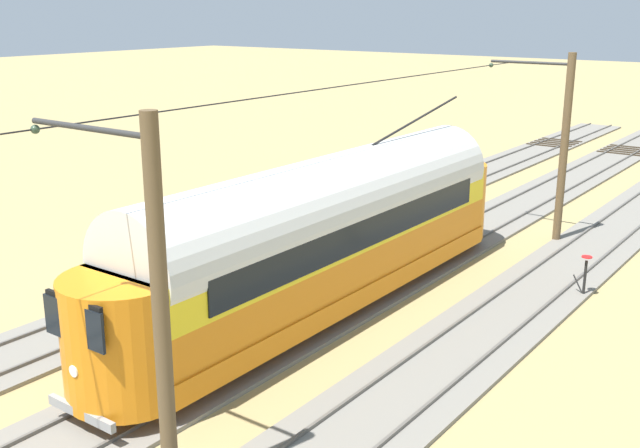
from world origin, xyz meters
The scene contains 10 objects.
ground_plane centered at (0.00, 0.00, 0.00)m, with size 220.00×220.00×0.00m, color #9E8956.
track_streetcar_siding centered at (-4.22, -0.31, 0.05)m, with size 2.80×80.00×0.18m.
track_adjacent_siding centered at (0.00, -0.31, 0.05)m, with size 2.80×80.00×0.18m.
track_third_siding centered at (4.22, -0.31, 0.05)m, with size 2.80×80.00×0.18m.
vintage_streetcar centered at (0.00, -1.10, 2.26)m, with size 2.65×16.61×5.07m.
catenary_pole_foreground centered at (-2.80, -11.08, 3.50)m, with size 3.12×0.28×6.65m.
catenary_pole_mid_near centered at (-2.80, 7.47, 3.50)m, with size 3.12×0.28×6.65m.
overhead_wire_run centered at (-0.06, 6.67, 6.11)m, with size 2.91×41.11×0.18m.
switch_stand centered at (-5.43, -6.22, 0.70)m, with size 0.50×0.30×1.24m.
spare_tie_stack centered at (7.78, -3.92, 0.27)m, with size 2.40×2.40×0.54m.
Camera 1 is at (-11.52, 14.94, 8.10)m, focal length 42.62 mm.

